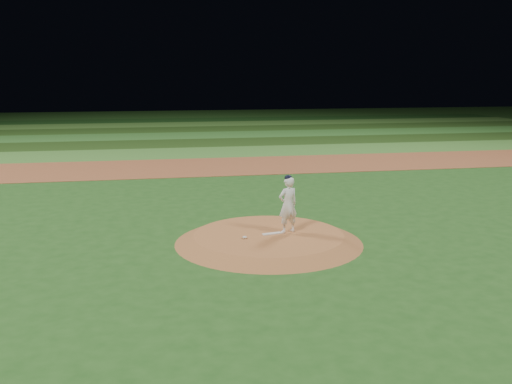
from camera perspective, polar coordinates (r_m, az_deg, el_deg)
name	(u,v)px	position (r m, az deg, el deg)	size (l,w,h in m)	color
ground	(269,242)	(16.83, 1.28, -5.05)	(120.00, 120.00, 0.00)	#204E19
infield_dirt_band	(214,166)	(30.33, -4.24, 2.57)	(70.00, 6.00, 0.02)	brown
outfield_stripe_0	(204,152)	(35.74, -5.25, 3.96)	(70.00, 5.00, 0.02)	#3D792C
outfield_stripe_1	(197,143)	(40.68, -5.94, 4.91)	(70.00, 5.00, 0.02)	#204014
outfield_stripe_2	(191,135)	(45.63, -6.49, 5.65)	(70.00, 5.00, 0.02)	#327329
outfield_stripe_3	(187,129)	(50.60, -6.92, 6.24)	(70.00, 5.00, 0.02)	#244A17
outfield_stripe_4	(183,124)	(55.56, -7.28, 6.73)	(70.00, 5.00, 0.02)	#417A2C
outfield_stripe_5	(180,120)	(60.54, -7.58, 7.14)	(70.00, 5.00, 0.02)	#174115
pitchers_mound	(269,238)	(16.79, 1.28, -4.64)	(5.50, 5.50, 0.25)	#A46133
pitching_rubber	(272,234)	(16.76, 1.60, -4.17)	(0.58, 0.14, 0.03)	white
rosin_bag	(245,237)	(16.31, -1.14, -4.55)	(0.13, 0.13, 0.07)	silver
pitcher_on_mound	(288,204)	(16.75, 3.21, -1.25)	(0.70, 0.57, 1.73)	white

